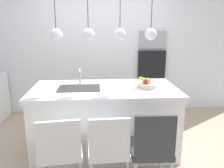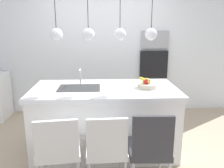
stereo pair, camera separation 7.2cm
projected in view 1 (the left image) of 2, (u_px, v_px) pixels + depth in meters
name	position (u px, v px, depth m)	size (l,w,h in m)	color
floor	(105.00, 149.00, 3.38)	(6.60, 6.60, 0.00)	tan
back_wall	(101.00, 48.00, 4.65)	(6.00, 0.10, 2.60)	white
kitchen_island	(105.00, 119.00, 3.26)	(1.96, 1.01, 0.92)	white
sink_basin	(79.00, 88.00, 3.13)	(0.56, 0.40, 0.02)	#2D2D30
faucet	(80.00, 74.00, 3.30)	(0.02, 0.17, 0.22)	silver
fruit_bowl	(147.00, 84.00, 3.15)	(0.27, 0.27, 0.15)	beige
microwave	(153.00, 39.00, 4.61)	(0.54, 0.08, 0.34)	#9E9EA3
oven	(151.00, 64.00, 4.74)	(0.56, 0.08, 0.56)	black
chair_near	(60.00, 149.00, 2.40)	(0.49, 0.52, 0.88)	silver
chair_middle	(108.00, 148.00, 2.44)	(0.44, 0.44, 0.87)	silver
chair_far	(151.00, 147.00, 2.46)	(0.45, 0.49, 0.90)	#333338
pendant_light_left	(56.00, 34.00, 2.93)	(0.16, 0.16, 0.76)	silver
pendant_light_center_left	(88.00, 34.00, 2.96)	(0.16, 0.16, 0.76)	silver
pendant_light_center_right	(120.00, 34.00, 2.99)	(0.16, 0.16, 0.76)	silver
pendant_light_right	(151.00, 34.00, 3.02)	(0.16, 0.16, 0.76)	silver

